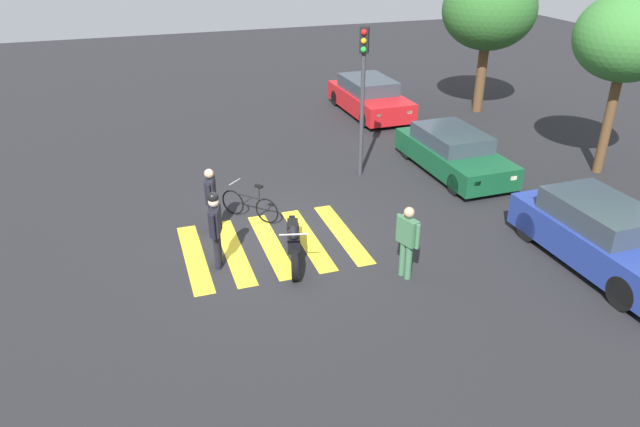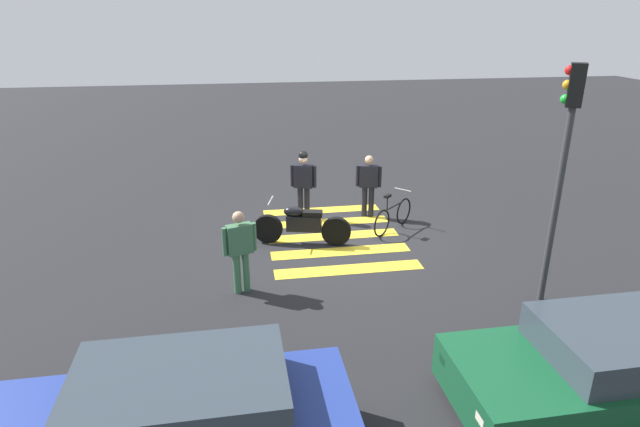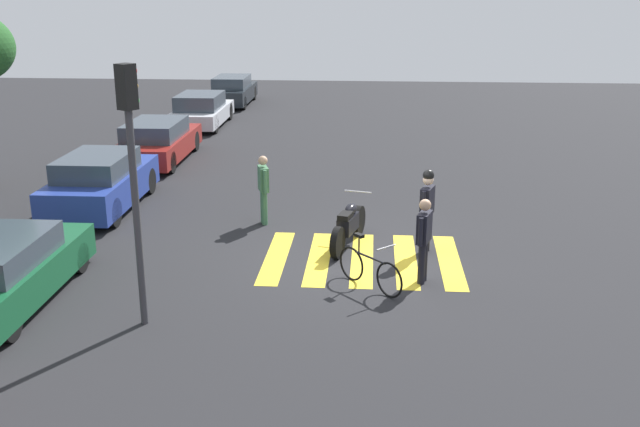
# 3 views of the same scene
# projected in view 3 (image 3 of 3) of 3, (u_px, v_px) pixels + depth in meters

# --- Properties ---
(ground_plane) EXTENTS (60.00, 60.00, 0.00)m
(ground_plane) POSITION_uv_depth(u_px,v_px,m) (362.00, 259.00, 15.19)
(ground_plane) COLOR #232326
(police_motorcycle) EXTENTS (2.24, 0.84, 1.06)m
(police_motorcycle) POSITION_uv_depth(u_px,v_px,m) (348.00, 225.00, 15.83)
(police_motorcycle) COLOR black
(police_motorcycle) RESTS_ON ground_plane
(leaning_bicycle) EXTENTS (1.29, 1.20, 1.00)m
(leaning_bicycle) POSITION_uv_depth(u_px,v_px,m) (370.00, 270.00, 13.62)
(leaning_bicycle) COLOR black
(leaning_bicycle) RESTS_ON ground_plane
(officer_on_foot) EXTENTS (0.65, 0.35, 1.81)m
(officer_on_foot) POSITION_uv_depth(u_px,v_px,m) (427.00, 205.00, 15.30)
(officer_on_foot) COLOR black
(officer_on_foot) RESTS_ON ground_plane
(officer_by_motorcycle) EXTENTS (0.64, 0.33, 1.65)m
(officer_by_motorcycle) POSITION_uv_depth(u_px,v_px,m) (424.00, 236.00, 13.75)
(officer_by_motorcycle) COLOR black
(officer_by_motorcycle) RESTS_ON ground_plane
(pedestrian_bystander) EXTENTS (0.64, 0.33, 1.65)m
(pedestrian_bystander) POSITION_uv_depth(u_px,v_px,m) (263.00, 186.00, 17.20)
(pedestrian_bystander) COLOR #3F724C
(pedestrian_bystander) RESTS_ON ground_plane
(crosswalk_stripes) EXTENTS (3.15, 4.05, 0.01)m
(crosswalk_stripes) POSITION_uv_depth(u_px,v_px,m) (362.00, 259.00, 15.18)
(crosswalk_stripes) COLOR yellow
(crosswalk_stripes) RESTS_ON ground_plane
(car_green_compact) EXTENTS (4.35, 1.83, 1.26)m
(car_green_compact) POSITION_uv_depth(u_px,v_px,m) (0.00, 271.00, 12.91)
(car_green_compact) COLOR black
(car_green_compact) RESTS_ON ground_plane
(car_blue_hatchback) EXTENTS (4.32, 1.78, 1.44)m
(car_blue_hatchback) POSITION_uv_depth(u_px,v_px,m) (101.00, 182.00, 18.42)
(car_blue_hatchback) COLOR black
(car_blue_hatchback) RESTS_ON ground_plane
(car_maroon_wagon) EXTENTS (4.71, 1.86, 1.34)m
(car_maroon_wagon) POSITION_uv_depth(u_px,v_px,m) (158.00, 142.00, 23.50)
(car_maroon_wagon) COLOR black
(car_maroon_wagon) RESTS_ON ground_plane
(car_silver_sedan) EXTENTS (4.48, 1.89, 1.34)m
(car_silver_sedan) POSITION_uv_depth(u_px,v_px,m) (201.00, 110.00, 29.42)
(car_silver_sedan) COLOR black
(car_silver_sedan) RESTS_ON ground_plane
(car_black_suv) EXTENTS (4.60, 1.73, 1.36)m
(car_black_suv) POSITION_uv_depth(u_px,v_px,m) (233.00, 91.00, 34.86)
(car_black_suv) COLOR black
(car_black_suv) RESTS_ON ground_plane
(traffic_light_pole) EXTENTS (0.36, 0.33, 4.31)m
(traffic_light_pole) POSITION_uv_depth(u_px,v_px,m) (133.00, 155.00, 11.46)
(traffic_light_pole) COLOR #38383D
(traffic_light_pole) RESTS_ON ground_plane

